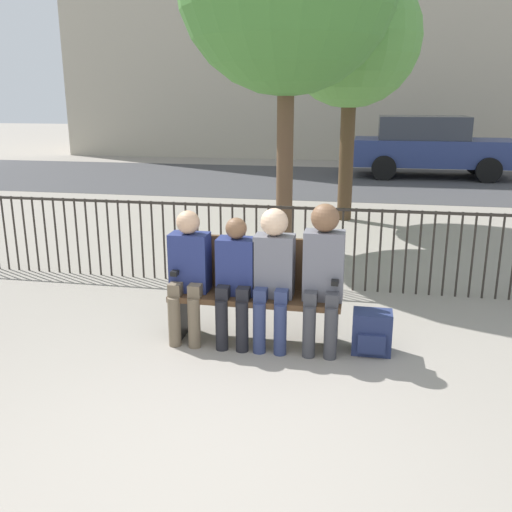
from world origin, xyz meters
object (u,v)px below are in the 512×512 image
object	(u,v)px
backpack	(372,333)
seated_person_0	(189,269)
seated_person_3	(323,269)
park_bench	(258,287)
parked_car_0	(430,146)
tree_1	(351,38)
seated_person_2	(273,270)
seated_person_1	(236,275)

from	to	relation	value
backpack	seated_person_0	bearing A→B (deg)	-179.53
seated_person_3	seated_person_0	bearing A→B (deg)	-179.74
park_bench	parked_car_0	bearing A→B (deg)	77.33
parked_car_0	park_bench	bearing A→B (deg)	-102.67
park_bench	tree_1	distance (m)	6.02
seated_person_0	tree_1	bearing A→B (deg)	78.22
backpack	tree_1	world-z (taller)	tree_1
seated_person_2	tree_1	world-z (taller)	tree_1
seated_person_0	backpack	distance (m)	1.69
seated_person_0	seated_person_2	xyz separation A→B (m)	(0.76, 0.00, 0.04)
seated_person_1	parked_car_0	bearing A→B (deg)	76.67
seated_person_1	backpack	bearing A→B (deg)	0.77
seated_person_1	backpack	world-z (taller)	seated_person_1
seated_person_2	parked_car_0	world-z (taller)	parked_car_0
seated_person_2	parked_car_0	distance (m)	11.84
seated_person_0	parked_car_0	distance (m)	12.03
backpack	parked_car_0	distance (m)	11.71
seated_person_0	seated_person_2	size ratio (longest dim) A/B	0.96
seated_person_3	backpack	distance (m)	0.70
parked_car_0	tree_1	bearing A→B (deg)	-108.45
backpack	parked_car_0	xyz separation A→B (m)	(1.56, 11.58, 0.66)
backpack	tree_1	xyz separation A→B (m)	(-0.46, 5.53, 2.88)
seated_person_0	backpack	xyz separation A→B (m)	(1.62, 0.01, -0.48)
seated_person_3	tree_1	xyz separation A→B (m)	(-0.03, 5.53, 2.33)
seated_person_3	backpack	size ratio (longest dim) A/B	3.48
park_bench	seated_person_3	world-z (taller)	seated_person_3
parked_car_0	seated_person_0	bearing A→B (deg)	-105.32
park_bench	seated_person_3	distance (m)	0.65
parked_car_0	seated_person_3	bearing A→B (deg)	-99.75
seated_person_3	seated_person_2	bearing A→B (deg)	-179.65
seated_person_3	parked_car_0	size ratio (longest dim) A/B	0.31
park_bench	seated_person_2	world-z (taller)	seated_person_2
seated_person_1	park_bench	bearing A→B (deg)	37.56
seated_person_3	park_bench	bearing A→B (deg)	168.25
seated_person_2	tree_1	distance (m)	6.03
seated_person_0	seated_person_3	bearing A→B (deg)	0.26
seated_person_2	tree_1	xyz separation A→B (m)	(0.40, 5.54, 2.36)
seated_person_0	seated_person_1	bearing A→B (deg)	-0.38
park_bench	seated_person_2	xyz separation A→B (m)	(0.16, -0.12, 0.21)
parked_car_0	seated_person_2	bearing A→B (deg)	-101.77
tree_1	seated_person_0	bearing A→B (deg)	-101.78
seated_person_0	backpack	world-z (taller)	seated_person_0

